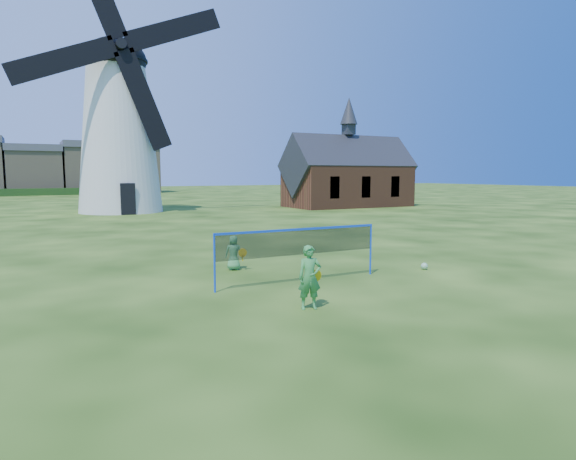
{
  "coord_description": "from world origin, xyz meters",
  "views": [
    {
      "loc": [
        -6.13,
        -11.53,
        3.07
      ],
      "look_at": [
        0.2,
        0.5,
        1.5
      ],
      "focal_mm": 30.49,
      "sensor_mm": 36.0,
      "label": 1
    }
  ],
  "objects_px": {
    "player_girl": "(310,277)",
    "play_ball": "(424,266)",
    "windmill": "(118,126)",
    "badminton_net": "(299,243)",
    "player_boy": "(234,253)",
    "chapel": "(348,176)"
  },
  "relations": [
    {
      "from": "player_girl",
      "to": "play_ball",
      "type": "relative_size",
      "value": 6.65
    },
    {
      "from": "windmill",
      "to": "badminton_net",
      "type": "relative_size",
      "value": 4.0
    },
    {
      "from": "windmill",
      "to": "player_boy",
      "type": "relative_size",
      "value": 18.12
    },
    {
      "from": "windmill",
      "to": "chapel",
      "type": "relative_size",
      "value": 1.7
    },
    {
      "from": "badminton_net",
      "to": "play_ball",
      "type": "distance_m",
      "value": 4.61
    },
    {
      "from": "player_boy",
      "to": "play_ball",
      "type": "bearing_deg",
      "value": 177.29
    },
    {
      "from": "windmill",
      "to": "chapel",
      "type": "bearing_deg",
      "value": -8.29
    },
    {
      "from": "windmill",
      "to": "player_girl",
      "type": "distance_m",
      "value": 32.17
    },
    {
      "from": "windmill",
      "to": "player_boy",
      "type": "height_order",
      "value": "windmill"
    },
    {
      "from": "chapel",
      "to": "player_boy",
      "type": "height_order",
      "value": "chapel"
    },
    {
      "from": "chapel",
      "to": "player_girl",
      "type": "xyz_separation_m",
      "value": [
        -20.89,
        -28.67,
        -2.1
      ]
    },
    {
      "from": "chapel",
      "to": "badminton_net",
      "type": "relative_size",
      "value": 2.36
    },
    {
      "from": "windmill",
      "to": "chapel",
      "type": "height_order",
      "value": "windmill"
    },
    {
      "from": "chapel",
      "to": "player_boy",
      "type": "bearing_deg",
      "value": -131.31
    },
    {
      "from": "player_boy",
      "to": "player_girl",
      "type": "bearing_deg",
      "value": 112.98
    },
    {
      "from": "player_girl",
      "to": "play_ball",
      "type": "bearing_deg",
      "value": 37.89
    },
    {
      "from": "badminton_net",
      "to": "player_girl",
      "type": "height_order",
      "value": "badminton_net"
    },
    {
      "from": "player_girl",
      "to": "player_boy",
      "type": "bearing_deg",
      "value": 104.26
    },
    {
      "from": "chapel",
      "to": "play_ball",
      "type": "relative_size",
      "value": 54.07
    },
    {
      "from": "chapel",
      "to": "player_boy",
      "type": "relative_size",
      "value": 10.67
    },
    {
      "from": "play_ball",
      "to": "player_boy",
      "type": "bearing_deg",
      "value": 152.62
    },
    {
      "from": "player_boy",
      "to": "play_ball",
      "type": "height_order",
      "value": "player_boy"
    }
  ]
}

